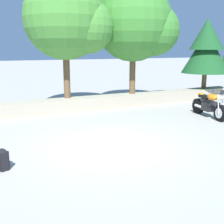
% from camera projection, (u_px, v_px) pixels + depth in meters
% --- Properties ---
extents(ground_plane, '(120.00, 120.00, 0.00)m').
position_uv_depth(ground_plane, '(108.00, 145.00, 8.08)').
color(ground_plane, '#A3A099').
extents(stone_wall, '(36.00, 0.80, 0.55)m').
position_uv_depth(stone_wall, '(61.00, 106.00, 12.24)').
color(stone_wall, '#A89E89').
rests_on(stone_wall, ground).
extents(motorcycle_orange_centre, '(0.67, 2.06, 1.18)m').
position_uv_depth(motorcycle_orange_centre, '(209.00, 105.00, 11.28)').
color(motorcycle_orange_centre, black).
rests_on(motorcycle_orange_centre, ground).
extents(rider_backpack, '(0.32, 0.34, 0.47)m').
position_uv_depth(rider_backpack, '(2.00, 159.00, 6.42)').
color(rider_backpack, black).
rests_on(rider_backpack, ground).
extents(leafy_tree_far_left, '(3.58, 3.41, 5.02)m').
position_uv_depth(leafy_tree_far_left, '(70.00, 20.00, 11.82)').
color(leafy_tree_far_left, brown).
rests_on(leafy_tree_far_left, stone_wall).
extents(leafy_tree_mid_left, '(3.69, 3.51, 5.00)m').
position_uv_depth(leafy_tree_mid_left, '(138.00, 24.00, 13.03)').
color(leafy_tree_mid_left, brown).
rests_on(leafy_tree_mid_left, stone_wall).
extents(pine_tree_mid_right, '(2.46, 2.46, 3.61)m').
position_uv_depth(pine_tree_mid_right, '(206.00, 47.00, 15.09)').
color(pine_tree_mid_right, brown).
rests_on(pine_tree_mid_right, stone_wall).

